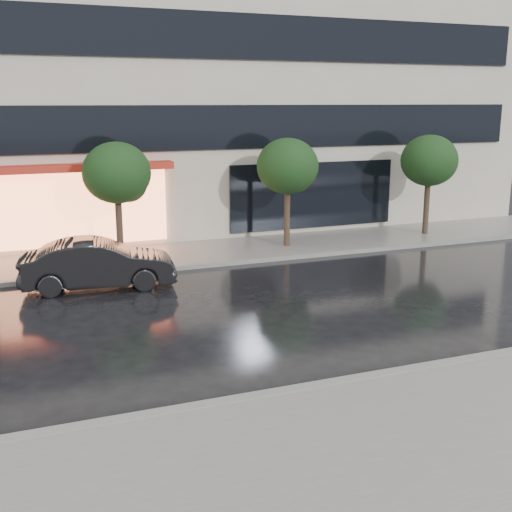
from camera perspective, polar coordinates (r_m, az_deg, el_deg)
name	(u,v)px	position (r m, az deg, el deg)	size (l,w,h in m)	color
ground	(350,361)	(13.58, 8.34, -9.23)	(120.00, 120.00, 0.00)	black
sidewalk_near	(450,432)	(11.13, 16.86, -14.75)	(60.00, 4.50, 0.12)	slate
sidewalk_far	(206,252)	(22.60, -4.49, 0.33)	(60.00, 3.50, 0.12)	slate
curb_near	(376,377)	(12.77, 10.59, -10.52)	(60.00, 0.25, 0.14)	gray
curb_far	(221,264)	(20.98, -3.10, -0.67)	(60.00, 0.25, 0.14)	gray
office_building	(149,11)	(29.72, -9.46, 20.72)	(30.00, 12.76, 18.00)	beige
bg_building_right	(480,61)	(50.58, 19.25, 16.02)	(12.00, 12.00, 16.00)	#4C4C54
tree_mid_west	(119,175)	(21.25, -12.12, 7.06)	(2.20, 2.20, 3.99)	#33261C
tree_mid_east	(289,168)	(22.98, 2.93, 7.81)	(2.20, 2.20, 3.99)	#33261C
tree_far_east	(430,162)	(26.01, 15.21, 8.03)	(2.20, 2.20, 3.99)	#33261C
parked_car	(98,264)	(18.83, -13.85, -0.70)	(1.51, 4.33, 1.43)	black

